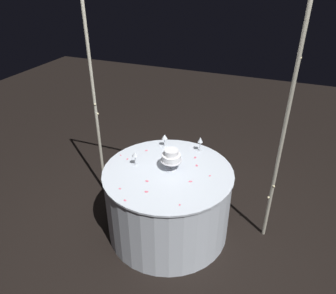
% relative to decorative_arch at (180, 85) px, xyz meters
% --- Properties ---
extents(ground_plane, '(12.00, 12.00, 0.00)m').
position_rel_decorative_arch_xyz_m(ground_plane, '(-0.00, -0.33, -1.61)').
color(ground_plane, black).
extents(decorative_arch, '(2.10, 0.06, 2.51)m').
position_rel_decorative_arch_xyz_m(decorative_arch, '(0.00, 0.00, 0.00)').
color(decorative_arch, '#B7B29E').
rests_on(decorative_arch, ground).
extents(main_table, '(1.35, 1.35, 0.79)m').
position_rel_decorative_arch_xyz_m(main_table, '(-0.00, -0.33, -1.21)').
color(main_table, silver).
rests_on(main_table, ground).
extents(tiered_cake, '(0.22, 0.22, 0.23)m').
position_rel_decorative_arch_xyz_m(tiered_cake, '(0.01, -0.27, -0.67)').
color(tiered_cake, silver).
rests_on(tiered_cake, main_table).
extents(wine_glass_0, '(0.07, 0.07, 0.15)m').
position_rel_decorative_arch_xyz_m(wine_glass_0, '(-0.23, 0.14, -0.70)').
color(wine_glass_0, silver).
rests_on(wine_glass_0, main_table).
extents(wine_glass_1, '(0.07, 0.07, 0.16)m').
position_rel_decorative_arch_xyz_m(wine_glass_1, '(-0.36, -0.34, -0.69)').
color(wine_glass_1, silver).
rests_on(wine_glass_1, main_table).
extents(wine_glass_2, '(0.06, 0.06, 0.17)m').
position_rel_decorative_arch_xyz_m(wine_glass_2, '(0.18, 0.19, -0.68)').
color(wine_glass_2, silver).
rests_on(wine_glass_2, main_table).
extents(cake_knife, '(0.14, 0.28, 0.01)m').
position_rel_decorative_arch_xyz_m(cake_knife, '(-0.02, -0.02, -0.81)').
color(cake_knife, silver).
rests_on(cake_knife, main_table).
extents(rose_petal_0, '(0.04, 0.03, 0.00)m').
position_rel_decorative_arch_xyz_m(rose_petal_0, '(-0.19, -0.90, -0.81)').
color(rose_petal_0, '#EA6B84').
rests_on(rose_petal_0, main_table).
extents(rose_petal_1, '(0.03, 0.04, 0.00)m').
position_rel_decorative_arch_xyz_m(rose_petal_1, '(-0.49, -0.28, -0.81)').
color(rose_petal_1, '#EA6B84').
rests_on(rose_petal_1, main_table).
extents(rose_petal_2, '(0.03, 0.03, 0.00)m').
position_rel_decorative_arch_xyz_m(rose_petal_2, '(-0.60, -0.23, -0.81)').
color(rose_petal_2, '#EA6B84').
rests_on(rose_petal_2, main_table).
extents(rose_petal_3, '(0.04, 0.04, 0.00)m').
position_rel_decorative_arch_xyz_m(rose_petal_3, '(-0.38, -0.03, -0.81)').
color(rose_petal_3, '#EA6B84').
rests_on(rose_petal_3, main_table).
extents(rose_petal_4, '(0.04, 0.05, 0.00)m').
position_rel_decorative_arch_xyz_m(rose_petal_4, '(0.24, -0.12, -0.81)').
color(rose_petal_4, '#EA6B84').
rests_on(rose_petal_4, main_table).
extents(rose_petal_5, '(0.02, 0.03, 0.00)m').
position_rel_decorative_arch_xyz_m(rose_petal_5, '(0.29, -0.78, -0.81)').
color(rose_petal_5, '#EA6B84').
rests_on(rose_petal_5, main_table).
extents(rose_petal_6, '(0.03, 0.02, 0.00)m').
position_rel_decorative_arch_xyz_m(rose_petal_6, '(-0.31, -0.77, -0.81)').
color(rose_petal_6, '#EA6B84').
rests_on(rose_petal_6, main_table).
extents(rose_petal_7, '(0.05, 0.04, 0.00)m').
position_rel_decorative_arch_xyz_m(rose_petal_7, '(-0.13, -0.56, -0.81)').
color(rose_petal_7, '#EA6B84').
rests_on(rose_petal_7, main_table).
extents(rose_petal_8, '(0.04, 0.03, 0.00)m').
position_rel_decorative_arch_xyz_m(rose_petal_8, '(-0.06, -0.72, -0.81)').
color(rose_petal_8, '#EA6B84').
rests_on(rose_petal_8, main_table).
extents(rose_petal_9, '(0.03, 0.03, 0.00)m').
position_rel_decorative_arch_xyz_m(rose_petal_9, '(0.42, -0.25, -0.81)').
color(rose_petal_9, '#EA6B84').
rests_on(rose_petal_9, main_table).
extents(rose_petal_10, '(0.05, 0.04, 0.00)m').
position_rel_decorative_arch_xyz_m(rose_petal_10, '(0.27, -0.41, -0.81)').
color(rose_petal_10, '#EA6B84').
rests_on(rose_petal_10, main_table).
extents(rose_petal_11, '(0.03, 0.04, 0.00)m').
position_rel_decorative_arch_xyz_m(rose_petal_11, '(0.18, 0.03, -0.81)').
color(rose_petal_11, '#EA6B84').
rests_on(rose_petal_11, main_table).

